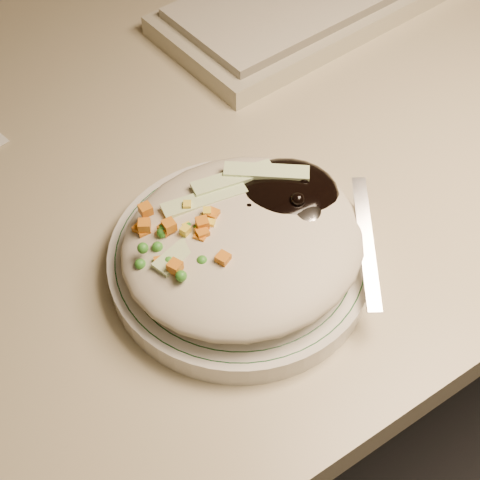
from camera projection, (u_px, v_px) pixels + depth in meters
desk at (209, 239)px, 0.82m from camera, size 1.40×0.70×0.74m
plate at (240, 260)px, 0.54m from camera, size 0.21×0.21×0.02m
plate_rim at (240, 253)px, 0.53m from camera, size 0.20×0.20×0.00m
meal at (245, 234)px, 0.52m from camera, size 0.21×0.19×0.05m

